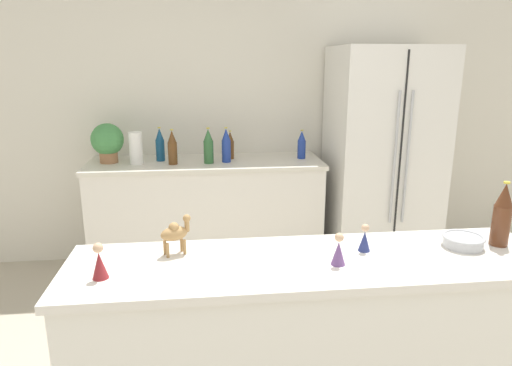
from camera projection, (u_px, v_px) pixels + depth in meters
name	position (u px, v px, depth m)	size (l,w,h in m)	color
wall_back	(256.00, 114.00, 3.97)	(8.00, 0.06, 2.55)	silver
back_counter	(207.00, 215.00, 3.81)	(1.88, 0.63, 0.94)	silver
refrigerator	(382.00, 160.00, 3.80)	(0.86, 0.72, 1.84)	silver
bar_counter	(309.00, 355.00, 2.02)	(2.04, 0.53, 0.92)	silver
potted_plant	(107.00, 141.00, 3.59)	(0.25, 0.25, 0.31)	#9E6B47
paper_towel_roll	(136.00, 148.00, 3.56)	(0.10, 0.10, 0.25)	white
back_bottle_0	(302.00, 145.00, 3.76)	(0.07, 0.07, 0.24)	navy
back_bottle_1	(208.00, 146.00, 3.58)	(0.08, 0.08, 0.28)	#2D6033
back_bottle_2	(172.00, 148.00, 3.54)	(0.07, 0.07, 0.28)	brown
back_bottle_3	(230.00, 145.00, 3.75)	(0.06, 0.06, 0.23)	brown
back_bottle_4	(160.00, 145.00, 3.66)	(0.07, 0.07, 0.27)	navy
back_bottle_5	(226.00, 146.00, 3.62)	(0.07, 0.07, 0.28)	navy
wine_bottle	(502.00, 215.00, 2.01)	(0.08, 0.08, 0.29)	#562D19
fruit_bowl	(463.00, 241.00, 2.02)	(0.18, 0.18, 0.05)	#B7BABF
camel_figurine	(175.00, 232.00, 1.93)	(0.14, 0.10, 0.17)	#A87F4C
wise_man_figurine_blue	(99.00, 263.00, 1.72)	(0.06, 0.06, 0.14)	maroon
wise_man_figurine_crimson	(338.00, 251.00, 1.84)	(0.06, 0.06, 0.14)	#6B4784
wise_man_figurine_purple	(365.00, 239.00, 1.97)	(0.05, 0.05, 0.12)	navy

